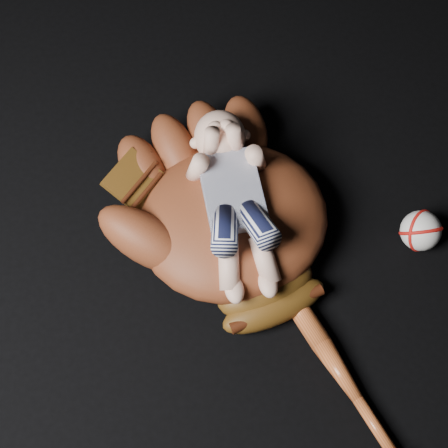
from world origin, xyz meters
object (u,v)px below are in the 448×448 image
Objects in this scene: baseball at (421,231)px; baseball_glove at (233,215)px; baseball_bat at (329,356)px; newborn_baby at (236,204)px.

baseball_glove is at bearing 170.74° from baseball.
baseball_glove reaches higher than baseball_bat.
newborn_baby reaches higher than baseball_glove.
baseball_glove is 1.23× the size of baseball_bat.
baseball reaches higher than baseball_bat.
baseball_glove is at bearing 109.26° from newborn_baby.
baseball_bat is 0.33m from baseball.
newborn_baby is at bearing -84.81° from baseball_glove.
newborn_baby is 4.74× the size of baseball.
baseball_glove is 0.06m from newborn_baby.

